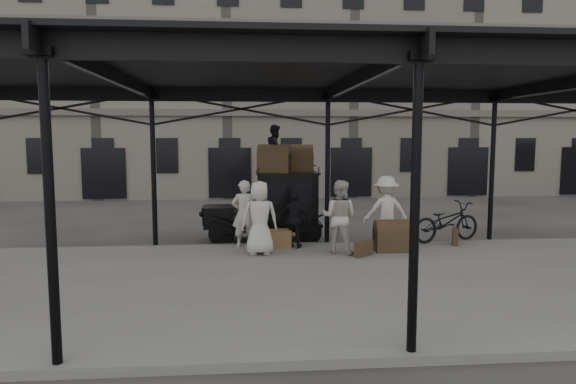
# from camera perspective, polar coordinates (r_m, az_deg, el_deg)

# --- Properties ---
(ground) EXTENTS (120.00, 120.00, 0.00)m
(ground) POSITION_cam_1_polar(r_m,az_deg,el_deg) (13.44, 5.69, -7.91)
(ground) COLOR #383533
(ground) RESTS_ON ground
(platform) EXTENTS (28.00, 8.00, 0.15)m
(platform) POSITION_cam_1_polar(r_m,az_deg,el_deg) (11.53, 7.52, -9.94)
(platform) COLOR slate
(platform) RESTS_ON ground
(canopy) EXTENTS (22.50, 9.00, 4.74)m
(canopy) POSITION_cam_1_polar(r_m,az_deg,el_deg) (11.43, 7.54, 12.82)
(canopy) COLOR black
(canopy) RESTS_ON ground
(building_frontage) EXTENTS (64.00, 8.00, 14.00)m
(building_frontage) POSITION_cam_1_polar(r_m,az_deg,el_deg) (31.14, -0.32, 13.05)
(building_frontage) COLOR slate
(building_frontage) RESTS_ON ground
(taxi) EXTENTS (3.65, 1.55, 2.18)m
(taxi) POSITION_cam_1_polar(r_m,az_deg,el_deg) (16.01, -1.27, -1.23)
(taxi) COLOR black
(taxi) RESTS_ON ground
(porter_left) EXTENTS (0.74, 0.53, 1.90)m
(porter_left) POSITION_cam_1_polar(r_m,az_deg,el_deg) (14.54, -4.92, -2.41)
(porter_left) COLOR beige
(porter_left) RESTS_ON platform
(porter_midleft) EXTENTS (1.19, 1.10, 1.97)m
(porter_midleft) POSITION_cam_1_polar(r_m,az_deg,el_deg) (13.78, 5.73, -2.75)
(porter_midleft) COLOR beige
(porter_midleft) RESTS_ON platform
(porter_centre) EXTENTS (1.00, 0.69, 1.96)m
(porter_centre) POSITION_cam_1_polar(r_m,az_deg,el_deg) (13.59, -3.16, -2.87)
(porter_centre) COLOR beige
(porter_centre) RESTS_ON platform
(porter_official) EXTENTS (1.01, 0.71, 1.59)m
(porter_official) POSITION_cam_1_polar(r_m,az_deg,el_deg) (14.36, 0.78, -3.12)
(porter_official) COLOR black
(porter_official) RESTS_ON platform
(porter_right) EXTENTS (1.32, 0.79, 2.00)m
(porter_right) POSITION_cam_1_polar(r_m,az_deg,el_deg) (14.94, 10.82, -2.07)
(porter_right) COLOR silver
(porter_right) RESTS_ON platform
(bicycle) EXTENTS (2.40, 1.41, 1.19)m
(bicycle) POSITION_cam_1_polar(r_m,az_deg,el_deg) (15.98, 17.17, -3.18)
(bicycle) COLOR black
(bicycle) RESTS_ON platform
(porter_roof) EXTENTS (0.65, 0.78, 1.45)m
(porter_roof) POSITION_cam_1_polar(r_m,az_deg,el_deg) (15.78, -1.38, 4.86)
(porter_roof) COLOR black
(porter_roof) RESTS_ON taxi
(steamer_trunk_roof_near) EXTENTS (1.09, 0.83, 0.71)m
(steamer_trunk_roof_near) POSITION_cam_1_polar(r_m,az_deg,el_deg) (15.64, -1.53, 3.50)
(steamer_trunk_roof_near) COLOR #493922
(steamer_trunk_roof_near) RESTS_ON taxi
(steamer_trunk_roof_far) EXTENTS (0.98, 0.62, 0.70)m
(steamer_trunk_roof_far) POSITION_cam_1_polar(r_m,az_deg,el_deg) (16.15, 1.05, 3.56)
(steamer_trunk_roof_far) COLOR #493922
(steamer_trunk_roof_far) RESTS_ON taxi
(steamer_trunk_platform) EXTENTS (1.00, 0.62, 0.72)m
(steamer_trunk_platform) POSITION_cam_1_polar(r_m,az_deg,el_deg) (14.34, 11.56, -5.02)
(steamer_trunk_platform) COLOR #493922
(steamer_trunk_platform) RESTS_ON platform
(wicker_hamper) EXTENTS (0.66, 0.53, 0.50)m
(wicker_hamper) POSITION_cam_1_polar(r_m,az_deg,el_deg) (14.53, -0.96, -5.20)
(wicker_hamper) COLOR olive
(wicker_hamper) RESTS_ON platform
(suitcase_upright) EXTENTS (0.35, 0.62, 0.45)m
(suitcase_upright) POSITION_cam_1_polar(r_m,az_deg,el_deg) (15.70, 18.08, -4.74)
(suitcase_upright) COLOR #493922
(suitcase_upright) RESTS_ON platform
(suitcase_flat) EXTENTS (0.57, 0.48, 0.40)m
(suitcase_flat) POSITION_cam_1_polar(r_m,az_deg,el_deg) (13.61, 8.39, -6.25)
(suitcase_flat) COLOR #493922
(suitcase_flat) RESTS_ON platform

